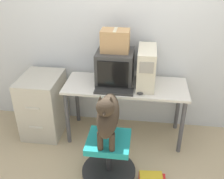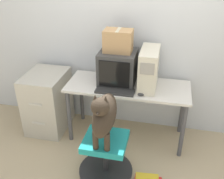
{
  "view_description": "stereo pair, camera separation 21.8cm",
  "coord_description": "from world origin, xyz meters",
  "px_view_note": "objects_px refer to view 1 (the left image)",
  "views": [
    {
      "loc": [
        0.2,
        -2.46,
        2.18
      ],
      "look_at": [
        -0.12,
        -0.03,
        0.83
      ],
      "focal_mm": 42.0,
      "sensor_mm": 36.0,
      "label": 1
    },
    {
      "loc": [
        0.41,
        -2.42,
        2.18
      ],
      "look_at": [
        -0.12,
        -0.03,
        0.83
      ],
      "focal_mm": 42.0,
      "sensor_mm": 36.0,
      "label": 2
    }
  ],
  "objects_px": {
    "crt_monitor": "(115,67)",
    "office_chair": "(109,157)",
    "filing_cabinet": "(44,105)",
    "cardboard_box": "(115,41)",
    "pc_tower": "(146,67)",
    "keyboard": "(114,91)",
    "dog": "(108,115)"
  },
  "relations": [
    {
      "from": "pc_tower",
      "to": "cardboard_box",
      "type": "height_order",
      "value": "cardboard_box"
    },
    {
      "from": "pc_tower",
      "to": "dog",
      "type": "relative_size",
      "value": 0.81
    },
    {
      "from": "crt_monitor",
      "to": "office_chair",
      "type": "height_order",
      "value": "crt_monitor"
    },
    {
      "from": "pc_tower",
      "to": "keyboard",
      "type": "height_order",
      "value": "pc_tower"
    },
    {
      "from": "cardboard_box",
      "to": "keyboard",
      "type": "bearing_deg",
      "value": -85.73
    },
    {
      "from": "pc_tower",
      "to": "office_chair",
      "type": "relative_size",
      "value": 0.82
    },
    {
      "from": "filing_cabinet",
      "to": "office_chair",
      "type": "bearing_deg",
      "value": -34.79
    },
    {
      "from": "keyboard",
      "to": "filing_cabinet",
      "type": "height_order",
      "value": "filing_cabinet"
    },
    {
      "from": "office_chair",
      "to": "keyboard",
      "type": "bearing_deg",
      "value": 90.85
    },
    {
      "from": "office_chair",
      "to": "pc_tower",
      "type": "bearing_deg",
      "value": 64.39
    },
    {
      "from": "keyboard",
      "to": "office_chair",
      "type": "height_order",
      "value": "keyboard"
    },
    {
      "from": "dog",
      "to": "filing_cabinet",
      "type": "distance_m",
      "value": 1.22
    },
    {
      "from": "pc_tower",
      "to": "cardboard_box",
      "type": "relative_size",
      "value": 1.52
    },
    {
      "from": "keyboard",
      "to": "crt_monitor",
      "type": "bearing_deg",
      "value": 94.34
    },
    {
      "from": "crt_monitor",
      "to": "pc_tower",
      "type": "distance_m",
      "value": 0.37
    },
    {
      "from": "office_chair",
      "to": "dog",
      "type": "height_order",
      "value": "dog"
    },
    {
      "from": "keyboard",
      "to": "cardboard_box",
      "type": "relative_size",
      "value": 1.39
    },
    {
      "from": "crt_monitor",
      "to": "filing_cabinet",
      "type": "distance_m",
      "value": 1.07
    },
    {
      "from": "cardboard_box",
      "to": "filing_cabinet",
      "type": "bearing_deg",
      "value": -174.77
    },
    {
      "from": "filing_cabinet",
      "to": "cardboard_box",
      "type": "height_order",
      "value": "cardboard_box"
    },
    {
      "from": "cardboard_box",
      "to": "dog",
      "type": "bearing_deg",
      "value": -88.08
    },
    {
      "from": "crt_monitor",
      "to": "keyboard",
      "type": "xyz_separation_m",
      "value": [
        0.02,
        -0.24,
        -0.18
      ]
    },
    {
      "from": "cardboard_box",
      "to": "office_chair",
      "type": "bearing_deg",
      "value": -88.01
    },
    {
      "from": "filing_cabinet",
      "to": "cardboard_box",
      "type": "bearing_deg",
      "value": 5.23
    },
    {
      "from": "pc_tower",
      "to": "cardboard_box",
      "type": "xyz_separation_m",
      "value": [
        -0.36,
        0.03,
        0.29
      ]
    },
    {
      "from": "office_chair",
      "to": "dog",
      "type": "xyz_separation_m",
      "value": [
        -0.0,
        -0.03,
        0.56
      ]
    },
    {
      "from": "office_chair",
      "to": "filing_cabinet",
      "type": "relative_size",
      "value": 0.75
    },
    {
      "from": "keyboard",
      "to": "filing_cabinet",
      "type": "xyz_separation_m",
      "value": [
        -0.93,
        0.16,
        -0.36
      ]
    },
    {
      "from": "keyboard",
      "to": "dog",
      "type": "bearing_deg",
      "value": -89.2
    },
    {
      "from": "pc_tower",
      "to": "office_chair",
      "type": "height_order",
      "value": "pc_tower"
    },
    {
      "from": "office_chair",
      "to": "cardboard_box",
      "type": "xyz_separation_m",
      "value": [
        -0.03,
        0.74,
        1.04
      ]
    },
    {
      "from": "keyboard",
      "to": "filing_cabinet",
      "type": "relative_size",
      "value": 0.56
    }
  ]
}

